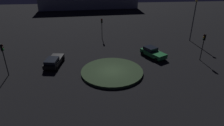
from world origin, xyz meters
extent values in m
plane|color=black|center=(0.00, 0.00, 0.00)|extent=(115.12, 115.12, 0.00)
cylinder|color=#2D4228|center=(0.00, 0.00, 0.16)|extent=(8.30, 8.30, 0.33)
cube|color=black|center=(-8.08, 3.11, 0.59)|extent=(2.44, 4.66, 0.58)
cube|color=black|center=(-8.21, 2.27, 1.10)|extent=(1.87, 2.37, 0.45)
cylinder|color=black|center=(-8.69, 4.82, 0.31)|extent=(0.31, 0.64, 0.61)
cylinder|color=black|center=(-6.95, 4.55, 0.31)|extent=(0.31, 0.64, 0.61)
cylinder|color=black|center=(-9.20, 1.67, 0.31)|extent=(0.31, 0.64, 0.61)
cylinder|color=black|center=(-7.46, 1.39, 0.31)|extent=(0.31, 0.64, 0.61)
cube|color=#1E7238|center=(6.94, 4.50, 0.63)|extent=(3.58, 4.59, 0.66)
cube|color=black|center=(6.62, 5.11, 1.21)|extent=(2.26, 2.35, 0.51)
cylinder|color=black|center=(8.46, 3.58, 0.30)|extent=(0.48, 0.63, 0.60)
cylinder|color=black|center=(6.86, 2.73, 0.30)|extent=(0.48, 0.63, 0.60)
cylinder|color=black|center=(7.02, 6.28, 0.30)|extent=(0.48, 0.63, 0.60)
cylinder|color=black|center=(5.43, 5.43, 0.30)|extent=(0.48, 0.63, 0.60)
cylinder|color=#2D2D2D|center=(-0.59, 14.35, 1.56)|extent=(0.12, 0.12, 3.13)
cube|color=black|center=(-0.59, 14.35, 3.58)|extent=(0.31, 0.23, 0.90)
sphere|color=red|center=(-0.58, 14.21, 3.85)|extent=(0.20, 0.20, 0.20)
sphere|color=#4C380F|center=(-0.58, 14.21, 3.58)|extent=(0.20, 0.20, 0.20)
sphere|color=#0F3819|center=(-0.58, 14.21, 3.31)|extent=(0.20, 0.20, 0.20)
cylinder|color=#2D2D2D|center=(13.76, 2.72, 1.60)|extent=(0.12, 0.12, 3.20)
cube|color=black|center=(13.76, 2.72, 3.65)|extent=(0.27, 0.34, 0.90)
sphere|color=#3F0C0C|center=(13.62, 2.70, 3.92)|extent=(0.20, 0.20, 0.20)
sphere|color=yellow|center=(13.62, 2.70, 3.65)|extent=(0.20, 0.20, 0.20)
sphere|color=#0F3819|center=(13.62, 2.70, 3.38)|extent=(0.20, 0.20, 0.20)
cylinder|color=#2D2D2D|center=(-13.61, 0.67, 1.72)|extent=(0.12, 0.12, 3.44)
cube|color=black|center=(-13.61, 0.67, 3.89)|extent=(0.23, 0.31, 0.90)
sphere|color=#3F0C0C|center=(-13.46, 0.66, 4.16)|extent=(0.20, 0.20, 0.20)
sphere|color=#4C380F|center=(-13.46, 0.66, 3.89)|extent=(0.20, 0.20, 0.20)
sphere|color=#1EE53F|center=(-13.46, 0.66, 3.62)|extent=(0.20, 0.20, 0.20)
cylinder|color=#4C4C51|center=(16.19, 11.40, 3.66)|extent=(0.18, 0.18, 7.32)
sphere|color=#F9D166|center=(16.19, 11.40, 7.46)|extent=(0.47, 0.47, 0.47)
camera|label=1|loc=(-2.26, -23.30, 12.79)|focal=31.76mm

